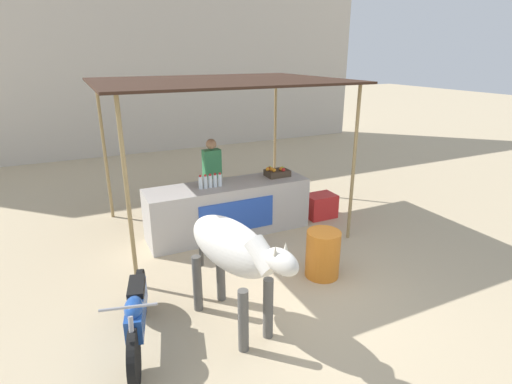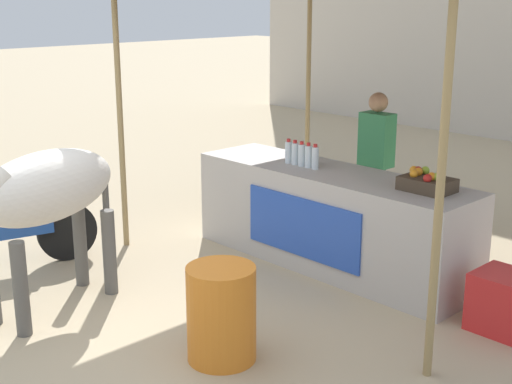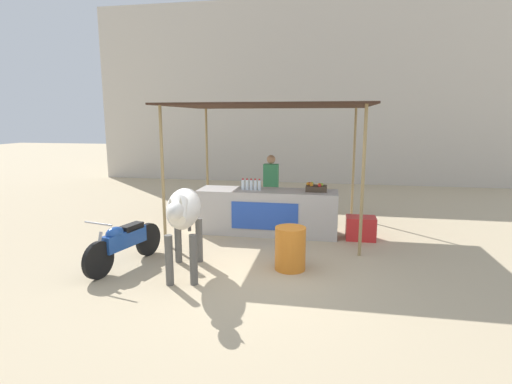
% 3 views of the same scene
% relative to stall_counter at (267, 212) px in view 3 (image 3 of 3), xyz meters
% --- Properties ---
extents(ground_plane, '(60.00, 60.00, 0.00)m').
position_rel_stall_counter_xyz_m(ground_plane, '(0.00, -2.20, -0.48)').
color(ground_plane, tan).
extents(building_wall_far, '(16.00, 0.50, 6.85)m').
position_rel_stall_counter_xyz_m(building_wall_far, '(0.00, 7.38, 2.94)').
color(building_wall_far, beige).
rests_on(building_wall_far, ground).
extents(stall_counter, '(3.00, 0.82, 0.96)m').
position_rel_stall_counter_xyz_m(stall_counter, '(0.00, 0.00, 0.00)').
color(stall_counter, '#B2ADA8').
rests_on(stall_counter, ground).
extents(stall_awning, '(4.20, 3.20, 2.77)m').
position_rel_stall_counter_xyz_m(stall_awning, '(0.00, 0.30, 2.18)').
color(stall_awning, '#382319').
rests_on(stall_awning, ground).
extents(water_bottle_row, '(0.43, 0.07, 0.25)m').
position_rel_stall_counter_xyz_m(water_bottle_row, '(-0.35, -0.05, 0.59)').
color(water_bottle_row, silver).
rests_on(water_bottle_row, stall_counter).
extents(fruit_crate, '(0.44, 0.32, 0.18)m').
position_rel_stall_counter_xyz_m(fruit_crate, '(1.03, 0.05, 0.55)').
color(fruit_crate, '#3F3326').
rests_on(fruit_crate, stall_counter).
extents(vendor_behind_counter, '(0.34, 0.22, 1.65)m').
position_rel_stall_counter_xyz_m(vendor_behind_counter, '(-0.03, 0.75, 0.37)').
color(vendor_behind_counter, '#383842').
rests_on(vendor_behind_counter, ground).
extents(cooler_box, '(0.60, 0.44, 0.48)m').
position_rel_stall_counter_xyz_m(cooler_box, '(1.98, -0.10, -0.24)').
color(cooler_box, red).
rests_on(cooler_box, ground).
extents(water_barrel, '(0.51, 0.51, 0.72)m').
position_rel_stall_counter_xyz_m(water_barrel, '(0.70, -2.03, -0.12)').
color(water_barrel, orange).
rests_on(water_barrel, ground).
extents(cow, '(0.83, 1.85, 1.44)m').
position_rel_stall_counter_xyz_m(cow, '(-0.95, -2.54, 0.55)').
color(cow, silver).
rests_on(cow, ground).
extents(motorcycle_parked, '(0.65, 1.77, 0.90)m').
position_rel_stall_counter_xyz_m(motorcycle_parked, '(-2.08, -2.41, -0.05)').
color(motorcycle_parked, black).
rests_on(motorcycle_parked, ground).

